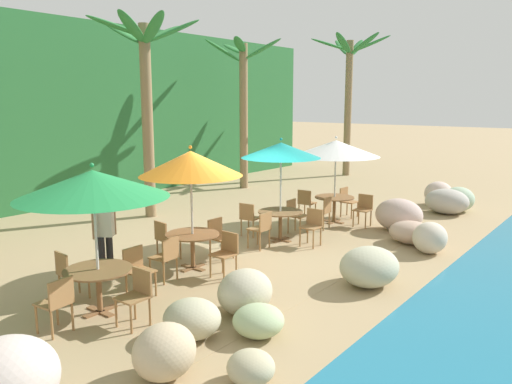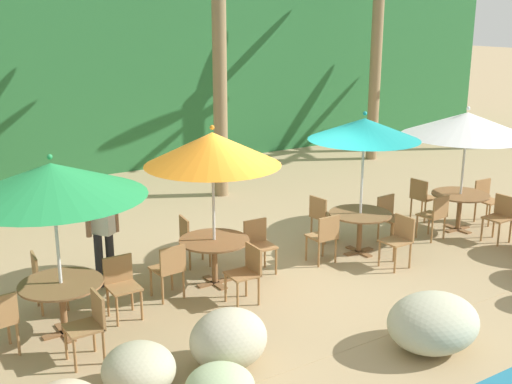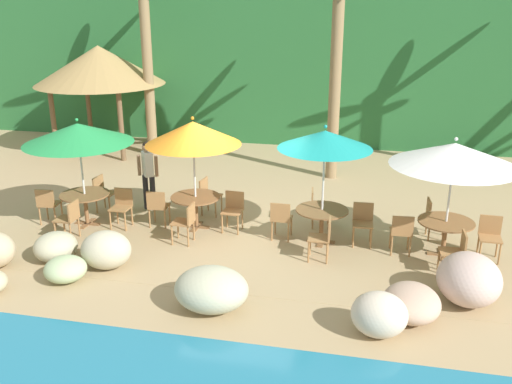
{
  "view_description": "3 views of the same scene",
  "coord_description": "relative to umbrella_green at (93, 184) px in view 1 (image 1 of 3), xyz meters",
  "views": [
    {
      "loc": [
        -8.2,
        -6.99,
        3.42
      ],
      "look_at": [
        0.76,
        -0.04,
        1.35
      ],
      "focal_mm": 35.44,
      "sensor_mm": 36.0,
      "label": 1
    },
    {
      "loc": [
        -5.71,
        -8.15,
        4.18
      ],
      "look_at": [
        -0.19,
        0.4,
        1.3
      ],
      "focal_mm": 45.26,
      "sensor_mm": 36.0,
      "label": 2
    },
    {
      "loc": [
        2.65,
        -11.04,
        4.96
      ],
      "look_at": [
        0.25,
        0.08,
        0.96
      ],
      "focal_mm": 39.5,
      "sensor_mm": 36.0,
      "label": 3
    }
  ],
  "objects": [
    {
      "name": "chair_white_seaward",
      "position": [
        8.64,
        0.08,
        -1.61
      ],
      "size": [
        0.44,
        0.45,
        0.87
      ],
      "color": "#9E7042",
      "rests_on": "ground"
    },
    {
      "name": "dining_table_orange",
      "position": [
        2.49,
        0.35,
        -1.51
      ],
      "size": [
        1.1,
        1.1,
        0.74
      ],
      "color": "brown",
      "rests_on": "ground"
    },
    {
      "name": "chair_white_left",
      "position": [
        6.94,
        -0.13,
        -1.61
      ],
      "size": [
        0.45,
        0.45,
        0.87
      ],
      "color": "#9E7042",
      "rests_on": "ground"
    },
    {
      "name": "foliage_backdrop",
      "position": [
        3.63,
        9.22,
        0.87
      ],
      "size": [
        28.0,
        2.4,
        6.0
      ],
      "color": "#286633",
      "rests_on": "ground"
    },
    {
      "name": "dining_table_white",
      "position": [
        7.79,
        0.02,
        -1.51
      ],
      "size": [
        1.1,
        1.1,
        0.74
      ],
      "color": "brown",
      "rests_on": "ground"
    },
    {
      "name": "umbrella_teal",
      "position": [
        5.32,
        0.15,
        0.1
      ],
      "size": [
        1.92,
        1.92,
        2.53
      ],
      "color": "silver",
      "rests_on": "ground"
    },
    {
      "name": "chair_teal_seaward",
      "position": [
        6.17,
        0.28,
        -1.61
      ],
      "size": [
        0.44,
        0.45,
        0.87
      ],
      "color": "#9E7042",
      "rests_on": "ground"
    },
    {
      "name": "palm_tree_third",
      "position": [
        10.71,
        5.69,
        1.59
      ],
      "size": [
        2.96,
        3.0,
        5.71
      ],
      "color": "olive",
      "rests_on": "ground"
    },
    {
      "name": "chair_green_left",
      "position": [
        -0.84,
        -0.18,
        -1.61
      ],
      "size": [
        0.46,
        0.47,
        0.87
      ],
      "color": "#9E7042",
      "rests_on": "ground"
    },
    {
      "name": "ground_plane",
      "position": [
        3.63,
        0.22,
        -2.13
      ],
      "size": [
        120.0,
        120.0,
        0.0
      ],
      "primitive_type": "plane",
      "color": "tan"
    },
    {
      "name": "palm_tree_fourth",
      "position": [
        16.24,
        4.09,
        2.08
      ],
      "size": [
        3.48,
        3.44,
        6.25
      ],
      "color": "olive",
      "rests_on": "ground"
    },
    {
      "name": "chair_orange_seaward",
      "position": [
        3.35,
        0.4,
        -1.61
      ],
      "size": [
        0.44,
        0.45,
        0.87
      ],
      "color": "#9E7042",
      "rests_on": "ground"
    },
    {
      "name": "umbrella_orange",
      "position": [
        2.49,
        0.35,
        0.05
      ],
      "size": [
        2.07,
        2.07,
        2.54
      ],
      "color": "silver",
      "rests_on": "ground"
    },
    {
      "name": "chair_white_inland",
      "position": [
        7.63,
        0.86,
        -1.61
      ],
      "size": [
        0.46,
        0.45,
        0.87
      ],
      "color": "#9E7042",
      "rests_on": "ground"
    },
    {
      "name": "chair_green_seaward",
      "position": [
        0.85,
        0.08,
        -1.61
      ],
      "size": [
        0.42,
        0.43,
        0.87
      ],
      "color": "#9E7042",
      "rests_on": "ground"
    },
    {
      "name": "chair_orange_left",
      "position": [
        1.65,
        0.2,
        -1.61
      ],
      "size": [
        0.45,
        0.46,
        0.87
      ],
      "color": "#9E7042",
      "rests_on": "ground"
    },
    {
      "name": "chair_teal_right",
      "position": [
        5.45,
        -0.7,
        -1.61
      ],
      "size": [
        0.44,
        0.44,
        0.87
      ],
      "color": "#9E7042",
      "rests_on": "ground"
    },
    {
      "name": "chair_green_right",
      "position": [
        0.09,
        -0.85,
        -1.61
      ],
      "size": [
        0.43,
        0.42,
        0.87
      ],
      "color": "#9E7042",
      "rests_on": "ground"
    },
    {
      "name": "waiter_in_white",
      "position": [
        1.03,
        1.23,
        -1.14
      ],
      "size": [
        0.52,
        0.39,
        1.7
      ],
      "color": "#232328",
      "rests_on": "ground"
    },
    {
      "name": "palm_tree_second",
      "position": [
        5.14,
        4.73,
        1.83
      ],
      "size": [
        3.16,
        3.1,
        5.71
      ],
      "color": "olive",
      "rests_on": "ground"
    },
    {
      "name": "chair_orange_right",
      "position": [
        2.57,
        -0.5,
        -1.61
      ],
      "size": [
        0.44,
        0.43,
        0.87
      ],
      "color": "#9E7042",
      "rests_on": "ground"
    },
    {
      "name": "chair_green_inland",
      "position": [
        -0.01,
        0.85,
        -1.61
      ],
      "size": [
        0.47,
        0.46,
        0.87
      ],
      "color": "#9E7042",
      "rests_on": "ground"
    },
    {
      "name": "rock_seawall",
      "position": [
        4.56,
        -2.19,
        -1.75
      ],
      "size": [
        17.76,
        2.47,
        0.93
      ],
      "color": "#A8BE8C",
      "rests_on": "ground"
    },
    {
      "name": "umbrella_green",
      "position": [
        0.0,
        0.0,
        0.0
      ],
      "size": [
        2.38,
        2.38,
        2.46
      ],
      "color": "silver",
      "rests_on": "ground"
    },
    {
      "name": "dining_table_green",
      "position": [
        -0.0,
        0.0,
        -1.51
      ],
      "size": [
        1.1,
        1.1,
        0.74
      ],
      "color": "brown",
      "rests_on": "ground"
    },
    {
      "name": "chair_teal_left",
      "position": [
        4.47,
        0.08,
        -1.61
      ],
      "size": [
        0.43,
        0.44,
        0.87
      ],
      "color": "#9E7042",
      "rests_on": "ground"
    },
    {
      "name": "umbrella_white",
      "position": [
        7.79,
        0.02,
        -0.02
      ],
      "size": [
        2.43,
        2.43,
        2.44
      ],
      "color": "silver",
      "rests_on": "ground"
    },
    {
      "name": "dining_table_teal",
      "position": [
        5.32,
        0.15,
        -1.51
      ],
      "size": [
        1.1,
        1.1,
        0.74
      ],
      "color": "brown",
      "rests_on": "ground"
    },
    {
      "name": "chair_teal_inland",
      "position": [
        5.13,
        0.98,
        -1.61
      ],
      "size": [
        0.47,
        0.47,
        0.87
      ],
      "color": "#9E7042",
      "rests_on": "ground"
    },
    {
      "name": "terrace_deck",
      "position": [
        3.63,
        0.22,
        -2.12
      ],
      "size": [
        18.0,
        5.2,
        0.01
      ],
      "color": "tan",
      "rests_on": "ground"
    },
    {
      "name": "chair_white_right",
      "position": [
        7.91,
        -0.82,
        -1.61
      ],
      "size": [
        0.44,
        0.44,
        0.87
      ],
      "color": "#9E7042",
      "rests_on": "ground"
    },
    {
      "name": "chair_orange_inland",
      "position": [
        2.52,
        1.21,
        -1.61
      ],
      "size": [
        0.48,
        0.47,
        0.87
      ],
      "color": "#9E7042",
      "rests_on": "ground"
    }
  ]
}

